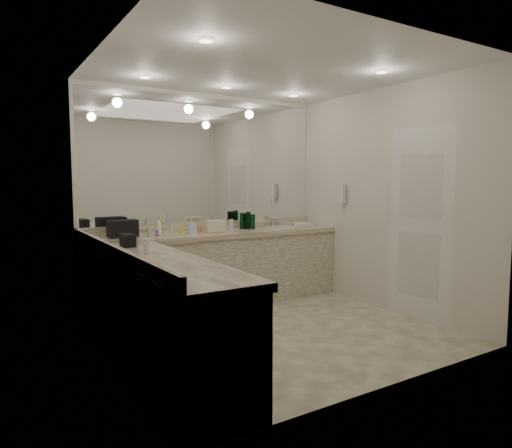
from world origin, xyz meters
TOP-DOWN VIEW (x-y plane):
  - floor at (0.00, 0.00)m, footprint 3.20×3.20m
  - ceiling at (0.00, 0.00)m, footprint 3.20×3.20m
  - wall_back at (0.00, 1.50)m, footprint 3.20×0.02m
  - wall_left at (-1.60, 0.00)m, footprint 0.02×3.00m
  - wall_right at (1.60, 0.00)m, footprint 0.02×3.00m
  - vanity_back_base at (0.00, 1.20)m, footprint 3.20×0.60m
  - vanity_back_top at (0.00, 1.19)m, footprint 3.20×0.64m
  - vanity_left_base at (-1.30, -0.30)m, footprint 0.60×2.40m
  - vanity_left_top at (-1.29, -0.30)m, footprint 0.64×2.42m
  - backsplash_back at (0.00, 1.48)m, footprint 3.20×0.04m
  - backsplash_left at (-1.58, 0.00)m, footprint 0.04×3.00m
  - mirror_back at (0.00, 1.49)m, footprint 3.12×0.01m
  - mirror_left at (-1.59, 0.00)m, footprint 0.01×2.92m
  - sink at (0.95, 1.20)m, footprint 0.44×0.44m
  - faucet at (0.95, 1.41)m, footprint 0.24×0.16m
  - wall_phone at (1.56, 0.70)m, footprint 0.06×0.10m
  - door at (1.59, -0.50)m, footprint 0.02×0.82m
  - black_toiletry_bag at (-1.14, 1.25)m, footprint 0.33×0.23m
  - black_bag_spill at (-1.30, 0.51)m, footprint 0.10×0.21m
  - cream_cosmetic_case at (-0.05, 1.18)m, footprint 0.24×0.15m
  - hand_towel at (1.37, 1.24)m, footprint 0.24×0.16m
  - lotion_left at (-1.30, -0.04)m, footprint 0.05×0.05m
  - soap_bottle_a at (-0.72, 1.28)m, footprint 0.09×0.09m
  - soap_bottle_b at (-0.38, 1.10)m, footprint 0.09×0.09m
  - soap_bottle_c at (-0.12, 1.23)m, footprint 0.15×0.15m
  - green_bottle_0 at (0.46, 1.29)m, footprint 0.07×0.07m
  - green_bottle_1 at (0.53, 1.26)m, footprint 0.07×0.07m
  - green_bottle_2 at (0.42, 1.32)m, footprint 0.06×0.06m
  - green_bottle_3 at (0.46, 1.27)m, footprint 0.07×0.07m
  - green_bottle_4 at (0.51, 1.32)m, footprint 0.07×0.07m
  - amenity_bottle_0 at (0.21, 1.24)m, footprint 0.06×0.06m
  - amenity_bottle_1 at (-0.56, 1.29)m, footprint 0.04×0.04m
  - amenity_bottle_2 at (-0.18, 1.33)m, footprint 0.04×0.04m
  - amenity_bottle_3 at (-0.89, 1.13)m, footprint 0.05×0.05m
  - amenity_bottle_4 at (-0.77, 1.18)m, footprint 0.04×0.04m
  - amenity_bottle_5 at (-0.49, 1.16)m, footprint 0.05×0.05m

SIDE VIEW (x-z plane):
  - floor at x=0.00m, z-range 0.00..0.00m
  - vanity_back_base at x=0.00m, z-range 0.00..0.84m
  - vanity_left_base at x=-1.30m, z-range 0.00..0.84m
  - vanity_back_top at x=0.00m, z-range 0.84..0.90m
  - vanity_left_top at x=-1.29m, z-range 0.84..0.90m
  - sink at x=0.95m, z-range 0.88..0.91m
  - hand_towel at x=1.37m, z-range 0.90..0.94m
  - amenity_bottle_4 at x=-0.77m, z-range 0.90..0.96m
  - amenity_bottle_2 at x=-0.18m, z-range 0.90..0.97m
  - amenity_bottle_3 at x=-0.89m, z-range 0.90..1.00m
  - backsplash_back at x=0.00m, z-range 0.90..1.00m
  - backsplash_left at x=-1.58m, z-range 0.90..1.00m
  - amenity_bottle_5 at x=-0.49m, z-range 0.90..1.00m
  - amenity_bottle_1 at x=-0.56m, z-range 0.90..1.01m
  - black_bag_spill at x=-1.30m, z-range 0.90..1.02m
  - lotion_left at x=-1.30m, z-range 0.90..1.02m
  - amenity_bottle_0 at x=0.21m, z-range 0.90..1.04m
  - cream_cosmetic_case at x=-0.05m, z-range 0.90..1.04m
  - faucet at x=0.95m, z-range 0.90..1.04m
  - soap_bottle_c at x=-0.12m, z-range 0.90..1.07m
  - black_toiletry_bag at x=-1.14m, z-range 0.90..1.08m
  - green_bottle_0 at x=0.46m, z-range 0.90..1.09m
  - green_bottle_1 at x=0.53m, z-range 0.90..1.09m
  - soap_bottle_b at x=-0.38m, z-range 0.90..1.09m
  - soap_bottle_a at x=-0.72m, z-range 0.90..1.10m
  - green_bottle_3 at x=0.46m, z-range 0.90..1.10m
  - green_bottle_2 at x=0.42m, z-range 0.90..1.11m
  - green_bottle_4 at x=0.51m, z-range 0.90..1.12m
  - door at x=1.59m, z-range 0.00..2.10m
  - wall_back at x=0.00m, z-range 0.00..2.60m
  - wall_left at x=-1.60m, z-range 0.00..2.60m
  - wall_right at x=1.60m, z-range 0.00..2.60m
  - wall_phone at x=1.56m, z-range 1.23..1.47m
  - mirror_back at x=0.00m, z-range 1.00..2.55m
  - mirror_left at x=-1.59m, z-range 1.00..2.55m
  - ceiling at x=0.00m, z-range 2.60..2.60m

